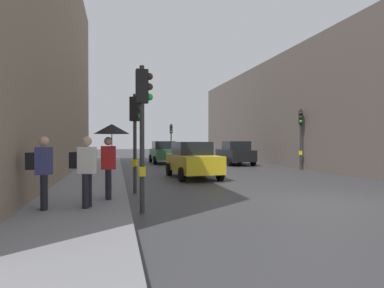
% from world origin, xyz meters
% --- Properties ---
extents(ground_plane, '(120.00, 120.00, 0.00)m').
position_xyz_m(ground_plane, '(0.00, 0.00, 0.00)').
color(ground_plane, '#38383A').
extents(sidewalk_kerb, '(2.61, 40.00, 0.16)m').
position_xyz_m(sidewalk_kerb, '(-6.88, 6.00, 0.08)').
color(sidewalk_kerb, gray).
rests_on(sidewalk_kerb, ground).
extents(building_facade_right, '(12.00, 32.78, 8.07)m').
position_xyz_m(building_facade_right, '(11.58, 14.96, 4.04)').
color(building_facade_right, '#5B514C').
rests_on(building_facade_right, ground).
extents(traffic_light_near_left, '(0.43, 0.25, 3.71)m').
position_xyz_m(traffic_light_near_left, '(-5.25, -0.20, 2.56)').
color(traffic_light_near_left, '#2D2D2D').
rests_on(traffic_light_near_left, ground).
extents(traffic_light_far_median, '(0.25, 0.43, 3.46)m').
position_xyz_m(traffic_light_far_median, '(-0.62, 23.09, 2.39)').
color(traffic_light_far_median, '#2D2D2D').
rests_on(traffic_light_far_median, ground).
extents(traffic_light_near_right, '(0.45, 0.36, 3.44)m').
position_xyz_m(traffic_light_near_right, '(-5.25, 2.95, 2.37)').
color(traffic_light_near_right, '#2D2D2D').
rests_on(traffic_light_near_right, ground).
extents(traffic_light_mid_street, '(0.36, 0.45, 3.78)m').
position_xyz_m(traffic_light_mid_street, '(5.26, 9.61, 2.60)').
color(traffic_light_mid_street, '#2D2D2D').
rests_on(traffic_light_mid_street, ground).
extents(car_yellow_taxi, '(2.19, 4.29, 1.76)m').
position_xyz_m(car_yellow_taxi, '(-2.25, 7.03, 0.88)').
color(car_yellow_taxi, yellow).
rests_on(car_yellow_taxi, ground).
extents(car_dark_suv, '(2.09, 4.24, 1.76)m').
position_xyz_m(car_dark_suv, '(2.80, 14.49, 0.88)').
color(car_dark_suv, black).
rests_on(car_dark_suv, ground).
extents(car_green_estate, '(2.09, 4.24, 1.76)m').
position_xyz_m(car_green_estate, '(-2.18, 17.39, 0.88)').
color(car_green_estate, '#2D6038').
rests_on(car_green_estate, ground).
extents(pedestrian_with_umbrella, '(1.00, 1.00, 2.14)m').
position_xyz_m(pedestrian_with_umbrella, '(-6.06, 1.07, 1.84)').
color(pedestrian_with_umbrella, black).
rests_on(pedestrian_with_umbrella, sidewalk_kerb).
extents(pedestrian_with_grey_backpack, '(0.63, 0.38, 1.77)m').
position_xyz_m(pedestrian_with_grey_backpack, '(-7.66, -0.03, 1.16)').
color(pedestrian_with_grey_backpack, black).
rests_on(pedestrian_with_grey_backpack, sidewalk_kerb).
extents(pedestrian_with_black_backpack, '(0.65, 0.44, 1.77)m').
position_xyz_m(pedestrian_with_black_backpack, '(-6.66, -0.01, 1.16)').
color(pedestrian_with_black_backpack, black).
rests_on(pedestrian_with_black_backpack, sidewalk_kerb).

